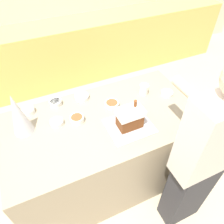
{
  "coord_description": "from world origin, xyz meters",
  "views": [
    {
      "loc": [
        -0.46,
        -1.19,
        2.26
      ],
      "look_at": [
        0.08,
        0.0,
        0.98
      ],
      "focal_mm": 35.0,
      "sensor_mm": 36.0,
      "label": 1
    }
  ],
  "objects_px": {
    "decorative_tree": "(18,114)",
    "mug": "(144,89)",
    "gingerbread_house": "(130,118)",
    "candy_bowl_near_tray_left": "(57,122)",
    "baking_tray": "(129,126)",
    "candy_bowl_far_right": "(167,93)",
    "candy_bowl_beside_tree": "(112,104)",
    "person": "(202,161)",
    "candy_bowl_behind_tray": "(82,97)",
    "candy_bowl_front_corner": "(55,102)",
    "candy_bowl_far_left": "(28,111)",
    "candy_bowl_center_rear": "(77,119)"
  },
  "relations": [
    {
      "from": "candy_bowl_near_tray_left",
      "to": "gingerbread_house",
      "type": "bearing_deg",
      "value": -26.77
    },
    {
      "from": "candy_bowl_behind_tray",
      "to": "person",
      "type": "height_order",
      "value": "person"
    },
    {
      "from": "decorative_tree",
      "to": "candy_bowl_center_rear",
      "type": "bearing_deg",
      "value": -10.31
    },
    {
      "from": "candy_bowl_near_tray_left",
      "to": "baking_tray",
      "type": "bearing_deg",
      "value": -26.8
    },
    {
      "from": "candy_bowl_far_right",
      "to": "candy_bowl_center_rear",
      "type": "bearing_deg",
      "value": 178.44
    },
    {
      "from": "candy_bowl_front_corner",
      "to": "candy_bowl_far_left",
      "type": "height_order",
      "value": "candy_bowl_front_corner"
    },
    {
      "from": "candy_bowl_beside_tree",
      "to": "person",
      "type": "xyz_separation_m",
      "value": [
        0.36,
        -0.78,
        -0.05
      ]
    },
    {
      "from": "gingerbread_house",
      "to": "candy_bowl_near_tray_left",
      "type": "height_order",
      "value": "gingerbread_house"
    },
    {
      "from": "candy_bowl_center_rear",
      "to": "candy_bowl_beside_tree",
      "type": "xyz_separation_m",
      "value": [
        0.34,
        0.05,
        -0.0
      ]
    },
    {
      "from": "decorative_tree",
      "to": "mug",
      "type": "relative_size",
      "value": 3.76
    },
    {
      "from": "candy_bowl_behind_tray",
      "to": "person",
      "type": "relative_size",
      "value": 0.07
    },
    {
      "from": "gingerbread_house",
      "to": "candy_bowl_near_tray_left",
      "type": "relative_size",
      "value": 2.14
    },
    {
      "from": "person",
      "to": "decorative_tree",
      "type": "bearing_deg",
      "value": 144.24
    },
    {
      "from": "candy_bowl_center_rear",
      "to": "mug",
      "type": "distance_m",
      "value": 0.7
    },
    {
      "from": "candy_bowl_beside_tree",
      "to": "mug",
      "type": "relative_size",
      "value": 1.29
    },
    {
      "from": "baking_tray",
      "to": "candy_bowl_near_tray_left",
      "type": "height_order",
      "value": "candy_bowl_near_tray_left"
    },
    {
      "from": "candy_bowl_front_corner",
      "to": "person",
      "type": "bearing_deg",
      "value": -51.08
    },
    {
      "from": "person",
      "to": "candy_bowl_near_tray_left",
      "type": "bearing_deg",
      "value": 138.4
    },
    {
      "from": "baking_tray",
      "to": "person",
      "type": "height_order",
      "value": "person"
    },
    {
      "from": "decorative_tree",
      "to": "person",
      "type": "distance_m",
      "value": 1.4
    },
    {
      "from": "gingerbread_house",
      "to": "decorative_tree",
      "type": "bearing_deg",
      "value": 158.65
    },
    {
      "from": "candy_bowl_beside_tree",
      "to": "mug",
      "type": "height_order",
      "value": "mug"
    },
    {
      "from": "gingerbread_house",
      "to": "mug",
      "type": "bearing_deg",
      "value": 44.73
    },
    {
      "from": "gingerbread_house",
      "to": "decorative_tree",
      "type": "distance_m",
      "value": 0.85
    },
    {
      "from": "candy_bowl_beside_tree",
      "to": "person",
      "type": "distance_m",
      "value": 0.86
    },
    {
      "from": "gingerbread_house",
      "to": "mug",
      "type": "distance_m",
      "value": 0.46
    },
    {
      "from": "candy_bowl_front_corner",
      "to": "candy_bowl_near_tray_left",
      "type": "bearing_deg",
      "value": -101.72
    },
    {
      "from": "candy_bowl_front_corner",
      "to": "candy_bowl_far_left",
      "type": "relative_size",
      "value": 1.03
    },
    {
      "from": "candy_bowl_behind_tray",
      "to": "candy_bowl_front_corner",
      "type": "bearing_deg",
      "value": 175.85
    },
    {
      "from": "decorative_tree",
      "to": "candy_bowl_behind_tray",
      "type": "distance_m",
      "value": 0.6
    },
    {
      "from": "candy_bowl_beside_tree",
      "to": "decorative_tree",
      "type": "bearing_deg",
      "value": 178.08
    },
    {
      "from": "gingerbread_house",
      "to": "candy_bowl_far_left",
      "type": "xyz_separation_m",
      "value": [
        -0.72,
        0.51,
        -0.08
      ]
    },
    {
      "from": "candy_bowl_far_right",
      "to": "person",
      "type": "height_order",
      "value": "person"
    },
    {
      "from": "candy_bowl_near_tray_left",
      "to": "candy_bowl_front_corner",
      "type": "xyz_separation_m",
      "value": [
        0.05,
        0.24,
        0.0
      ]
    },
    {
      "from": "gingerbread_house",
      "to": "person",
      "type": "height_order",
      "value": "person"
    },
    {
      "from": "candy_bowl_near_tray_left",
      "to": "candy_bowl_beside_tree",
      "type": "distance_m",
      "value": 0.51
    },
    {
      "from": "candy_bowl_behind_tray",
      "to": "candy_bowl_center_rear",
      "type": "height_order",
      "value": "candy_bowl_center_rear"
    },
    {
      "from": "candy_bowl_near_tray_left",
      "to": "person",
      "type": "xyz_separation_m",
      "value": [
        0.87,
        -0.77,
        -0.05
      ]
    },
    {
      "from": "decorative_tree",
      "to": "candy_bowl_near_tray_left",
      "type": "xyz_separation_m",
      "value": [
        0.26,
        -0.04,
        -0.16
      ]
    },
    {
      "from": "candy_bowl_front_corner",
      "to": "mug",
      "type": "bearing_deg",
      "value": -13.43
    },
    {
      "from": "baking_tray",
      "to": "decorative_tree",
      "type": "xyz_separation_m",
      "value": [
        -0.79,
        0.31,
        0.18
      ]
    },
    {
      "from": "gingerbread_house",
      "to": "candy_bowl_beside_tree",
      "type": "relative_size",
      "value": 1.84
    },
    {
      "from": "decorative_tree",
      "to": "mug",
      "type": "bearing_deg",
      "value": 0.52
    },
    {
      "from": "baking_tray",
      "to": "candy_bowl_beside_tree",
      "type": "distance_m",
      "value": 0.28
    },
    {
      "from": "baking_tray",
      "to": "candy_bowl_far_right",
      "type": "distance_m",
      "value": 0.55
    },
    {
      "from": "baking_tray",
      "to": "candy_bowl_far_right",
      "type": "height_order",
      "value": "candy_bowl_far_right"
    },
    {
      "from": "gingerbread_house",
      "to": "candy_bowl_far_right",
      "type": "relative_size",
      "value": 2.14
    },
    {
      "from": "candy_bowl_beside_tree",
      "to": "person",
      "type": "height_order",
      "value": "person"
    },
    {
      "from": "person",
      "to": "candy_bowl_behind_tray",
      "type": "bearing_deg",
      "value": 119.99
    },
    {
      "from": "candy_bowl_near_tray_left",
      "to": "person",
      "type": "bearing_deg",
      "value": -41.6
    }
  ]
}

